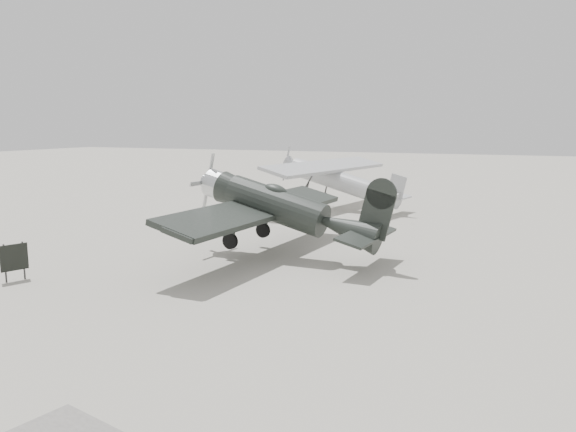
{
  "coord_description": "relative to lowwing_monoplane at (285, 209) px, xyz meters",
  "views": [
    {
      "loc": [
        7.9,
        -16.87,
        4.82
      ],
      "look_at": [
        0.04,
        1.89,
        1.5
      ],
      "focal_mm": 35.0,
      "sensor_mm": 36.0,
      "label": 1
    }
  ],
  "objects": [
    {
      "name": "highwing_monoplane",
      "position": [
        -1.98,
        12.11,
        0.14
      ],
      "size": [
        7.84,
        10.96,
        3.1
      ],
      "rotation": [
        0.0,
        0.23,
        -0.21
      ],
      "color": "#9DA0A2",
      "rests_on": "ground"
    },
    {
      "name": "lowwing_monoplane",
      "position": [
        0.0,
        0.0,
        0.0
      ],
      "size": [
        7.55,
        10.57,
        3.4
      ],
      "rotation": [
        0.0,
        0.24,
        -0.09
      ],
      "color": "black",
      "rests_on": "ground"
    },
    {
      "name": "sign_board",
      "position": [
        -6.57,
        -6.11,
        -1.08
      ],
      "size": [
        0.37,
        0.79,
        1.2
      ],
      "rotation": [
        0.0,
        0.0,
        -0.39
      ],
      "color": "#333333",
      "rests_on": "ground"
    },
    {
      "name": "ground",
      "position": [
        -0.03,
        -1.62,
        -1.8
      ],
      "size": [
        160.0,
        160.0,
        0.0
      ],
      "primitive_type": "plane",
      "color": "#A39D90",
      "rests_on": "ground"
    }
  ]
}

